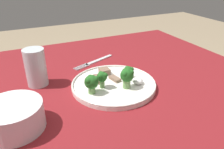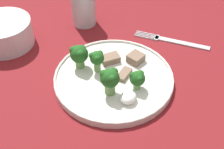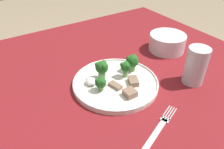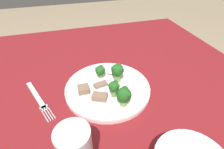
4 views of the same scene
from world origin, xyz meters
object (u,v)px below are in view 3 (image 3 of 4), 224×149
(dinner_plate, at_px, (115,83))
(cream_bowl, at_px, (167,43))
(fork, at_px, (158,131))
(drinking_glass, at_px, (195,68))

(dinner_plate, height_order, cream_bowl, cream_bowl)
(fork, relative_size, drinking_glass, 1.56)
(fork, bearing_deg, dinner_plate, 175.60)
(drinking_glass, bearing_deg, fork, -68.70)
(fork, bearing_deg, drinking_glass, 111.30)
(dinner_plate, height_order, fork, dinner_plate)
(dinner_plate, relative_size, drinking_glass, 2.21)
(cream_bowl, xyz_separation_m, drinking_glass, (0.21, -0.09, 0.02))
(fork, distance_m, drinking_glass, 0.27)
(cream_bowl, bearing_deg, drinking_glass, -22.42)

